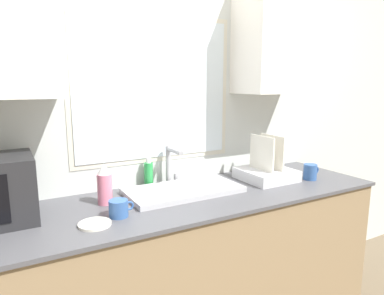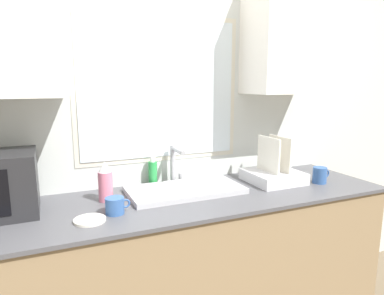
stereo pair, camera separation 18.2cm
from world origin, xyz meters
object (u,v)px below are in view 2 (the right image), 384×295
Objects in this scene: dish_rack at (273,173)px; soap_bottle at (153,173)px; faucet at (175,161)px; mug_near_sink at (115,206)px; spray_bottle at (105,182)px.

soap_bottle is at bearing 162.36° from dish_rack.
soap_bottle is (-0.13, 0.04, -0.07)m from faucet.
faucet reaches higher than mug_near_sink.
faucet is at bearing 38.11° from mug_near_sink.
dish_rack reaches higher than mug_near_sink.
faucet is 1.12× the size of spray_bottle.
spray_bottle is at bearing -150.92° from soap_bottle.
spray_bottle is (-1.04, 0.06, 0.05)m from dish_rack.
faucet is 0.56m from mug_near_sink.
mug_near_sink is (-1.03, -0.15, -0.02)m from dish_rack.
dish_rack is 1.47× the size of spray_bottle.
soap_bottle is (-0.72, 0.23, 0.02)m from dish_rack.
soap_bottle is at bearing 51.25° from mug_near_sink.
dish_rack is at bearing -18.11° from faucet.
spray_bottle is (-0.44, -0.14, -0.04)m from faucet.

